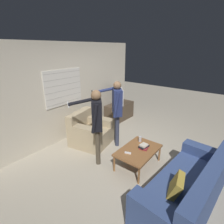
% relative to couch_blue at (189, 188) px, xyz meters
% --- Properties ---
extents(ground_plane, '(16.00, 16.00, 0.00)m').
position_rel_couch_blue_xyz_m(ground_plane, '(0.45, 1.34, -0.31)').
color(ground_plane, '#B2A893').
extents(wall_back, '(5.20, 0.08, 2.55)m').
position_rel_couch_blue_xyz_m(wall_back, '(0.45, 3.37, 0.97)').
color(wall_back, beige).
rests_on(wall_back, ground_plane).
extents(couch_blue, '(2.09, 1.00, 0.83)m').
position_rel_couch_blue_xyz_m(couch_blue, '(0.00, 0.00, 0.00)').
color(couch_blue, '#384C7F').
rests_on(couch_blue, ground_plane).
extents(armchair_beige, '(1.08, 1.08, 0.84)m').
position_rel_couch_blue_xyz_m(armchair_beige, '(0.42, 2.63, 0.01)').
color(armchair_beige, tan).
rests_on(armchair_beige, ground_plane).
extents(coffee_table, '(0.99, 0.65, 0.40)m').
position_rel_couch_blue_xyz_m(coffee_table, '(0.36, 1.13, 0.05)').
color(coffee_table, brown).
rests_on(coffee_table, ground_plane).
extents(tv_stand, '(1.10, 0.49, 0.58)m').
position_rel_couch_blue_xyz_m(tv_stand, '(2.24, 2.98, -0.02)').
color(tv_stand, '#4C3D2D').
rests_on(tv_stand, ground_plane).
extents(tv, '(0.62, 0.58, 0.52)m').
position_rel_couch_blue_xyz_m(tv, '(2.24, 2.99, 0.52)').
color(tv, '#B2B2B7').
rests_on(tv, tv_stand).
extents(person_left_standing, '(0.49, 0.79, 1.64)m').
position_rel_couch_blue_xyz_m(person_left_standing, '(-0.08, 1.90, 0.72)').
color(person_left_standing, '#4C4233').
rests_on(person_left_standing, ground_plane).
extents(person_right_standing, '(0.52, 0.86, 1.66)m').
position_rel_couch_blue_xyz_m(person_right_standing, '(0.80, 2.04, 0.75)').
color(person_right_standing, '#33384C').
rests_on(person_right_standing, ground_plane).
extents(book_stack, '(0.25, 0.20, 0.09)m').
position_rel_couch_blue_xyz_m(book_stack, '(0.48, 1.07, 0.13)').
color(book_stack, maroon).
rests_on(book_stack, coffee_table).
extents(soda_can, '(0.07, 0.07, 0.13)m').
position_rel_couch_blue_xyz_m(soda_can, '(0.68, 1.27, 0.15)').
color(soda_can, silver).
rests_on(soda_can, coffee_table).
extents(spare_remote, '(0.08, 0.14, 0.02)m').
position_rel_couch_blue_xyz_m(spare_remote, '(0.10, 1.23, 0.10)').
color(spare_remote, white).
rests_on(spare_remote, coffee_table).
extents(floor_fan, '(0.31, 0.20, 0.38)m').
position_rel_couch_blue_xyz_m(floor_fan, '(1.37, 2.77, -0.13)').
color(floor_fan, black).
rests_on(floor_fan, ground_plane).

